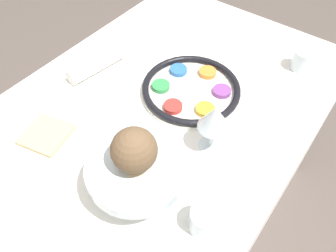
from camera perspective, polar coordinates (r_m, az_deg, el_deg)
The scene contains 12 objects.
ground_plane at distance 1.56m, azimuth -1.81°, elevation -16.04°, with size 8.00×8.00×0.00m, color #564C47.
dining_table at distance 1.23m, azimuth -2.23°, elevation -9.14°, with size 1.27×0.81×0.74m.
seder_plate at distance 0.98m, azimuth 4.03°, elevation 6.42°, with size 0.29×0.29×0.03m.
wine_glass at distance 0.78m, azimuth 8.25°, elevation 1.40°, with size 0.08×0.08×0.15m.
fruit_stand at distance 0.72m, azimuth -5.52°, elevation -7.69°, with size 0.22×0.22×0.11m.
orange_fruit at distance 0.67m, azimuth -5.81°, elevation -4.82°, with size 0.08×0.08×0.08m.
coconut at distance 0.66m, azimuth -5.93°, elevation -4.18°, with size 0.10×0.10×0.10m.
bread_plate at distance 0.93m, azimuth -20.35°, elevation -1.64°, with size 0.18×0.18×0.02m.
napkin_roll at distance 1.07m, azimuth -12.44°, elevation 10.40°, with size 0.20×0.08×0.05m.
cup_near at distance 1.13m, azimuth 22.43°, elevation 10.54°, with size 0.06×0.06×0.07m.
cup_mid at distance 0.72m, azimuth 6.33°, elevation -16.04°, with size 0.06×0.06×0.07m.
spoon at distance 1.12m, azimuth -12.98°, elevation 11.04°, with size 0.16×0.04×0.01m.
Camera 1 is at (0.47, 0.41, 1.43)m, focal length 35.00 mm.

